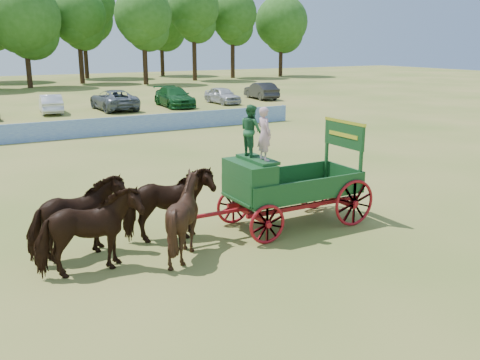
# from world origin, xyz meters

# --- Properties ---
(ground) EXTENTS (160.00, 160.00, 0.00)m
(ground) POSITION_xyz_m (0.00, 0.00, 0.00)
(ground) COLOR #A28849
(ground) RESTS_ON ground
(horse_lead_left) EXTENTS (2.43, 1.13, 2.04)m
(horse_lead_left) POSITION_xyz_m (-5.93, -0.54, 1.02)
(horse_lead_left) COLOR black
(horse_lead_left) RESTS_ON ground
(horse_lead_right) EXTENTS (2.61, 1.65, 2.04)m
(horse_lead_right) POSITION_xyz_m (-5.93, 0.56, 1.02)
(horse_lead_right) COLOR black
(horse_lead_right) RESTS_ON ground
(horse_wheel_left) EXTENTS (2.10, 1.93, 2.04)m
(horse_wheel_left) POSITION_xyz_m (-3.53, -0.54, 1.02)
(horse_wheel_left) COLOR black
(horse_wheel_left) RESTS_ON ground
(horse_wheel_right) EXTENTS (2.55, 1.45, 2.04)m
(horse_wheel_right) POSITION_xyz_m (-3.53, 0.56, 1.02)
(horse_wheel_right) COLOR black
(horse_wheel_right) RESTS_ON ground
(farm_dray) EXTENTS (5.99, 2.00, 3.60)m
(farm_dray) POSITION_xyz_m (-0.54, 0.03, 1.57)
(farm_dray) COLOR #A11021
(farm_dray) RESTS_ON ground
(sponsor_banner) EXTENTS (26.00, 0.08, 1.05)m
(sponsor_banner) POSITION_xyz_m (-1.00, 18.00, 0.53)
(sponsor_banner) COLOR #214AB3
(sponsor_banner) RESTS_ON ground
(parked_cars) EXTENTS (46.29, 6.93, 1.61)m
(parked_cars) POSITION_xyz_m (-4.21, 29.91, 0.77)
(parked_cars) COLOR silver
(parked_cars) RESTS_ON ground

